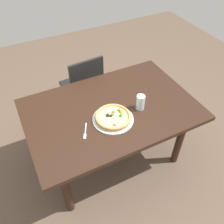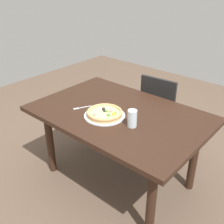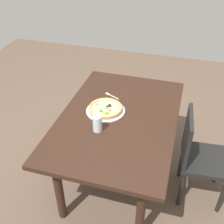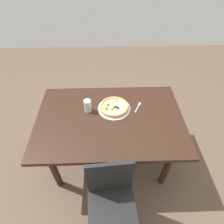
{
  "view_description": "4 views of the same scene",
  "coord_description": "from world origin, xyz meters",
  "px_view_note": "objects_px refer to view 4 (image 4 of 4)",
  "views": [
    {
      "loc": [
        0.67,
        1.35,
        2.14
      ],
      "look_at": [
        0.02,
        0.07,
        0.74
      ],
      "focal_mm": 38.22,
      "sensor_mm": 36.0,
      "label": 1
    },
    {
      "loc": [
        -1.3,
        1.59,
        1.81
      ],
      "look_at": [
        0.02,
        0.07,
        0.74
      ],
      "focal_mm": 43.73,
      "sensor_mm": 36.0,
      "label": 2
    },
    {
      "loc": [
        -1.84,
        -0.48,
        2.14
      ],
      "look_at": [
        0.02,
        0.07,
        0.74
      ],
      "focal_mm": 44.38,
      "sensor_mm": 36.0,
      "label": 3
    },
    {
      "loc": [
        -0.02,
        -1.29,
        2.12
      ],
      "look_at": [
        0.02,
        0.07,
        0.74
      ],
      "focal_mm": 30.44,
      "sensor_mm": 36.0,
      "label": 4
    }
  ],
  "objects_px": {
    "dining_table": "(110,124)",
    "fork": "(138,106)",
    "drinking_glass": "(88,106)",
    "plate": "(114,108)",
    "chair_near": "(111,201)",
    "pizza": "(114,107)"
  },
  "relations": [
    {
      "from": "dining_table",
      "to": "plate",
      "type": "relative_size",
      "value": 4.31
    },
    {
      "from": "dining_table",
      "to": "pizza",
      "type": "relative_size",
      "value": 4.96
    },
    {
      "from": "chair_near",
      "to": "fork",
      "type": "xyz_separation_m",
      "value": [
        0.31,
        0.86,
        0.26
      ]
    },
    {
      "from": "dining_table",
      "to": "drinking_glass",
      "type": "bearing_deg",
      "value": 152.83
    },
    {
      "from": "dining_table",
      "to": "fork",
      "type": "distance_m",
      "value": 0.36
    },
    {
      "from": "dining_table",
      "to": "fork",
      "type": "bearing_deg",
      "value": 27.4
    },
    {
      "from": "chair_near",
      "to": "fork",
      "type": "bearing_deg",
      "value": -114.01
    },
    {
      "from": "pizza",
      "to": "dining_table",
      "type": "bearing_deg",
      "value": -109.43
    },
    {
      "from": "plate",
      "to": "drinking_glass",
      "type": "height_order",
      "value": "drinking_glass"
    },
    {
      "from": "chair_near",
      "to": "fork",
      "type": "height_order",
      "value": "chair_near"
    },
    {
      "from": "plate",
      "to": "fork",
      "type": "bearing_deg",
      "value": 5.8
    },
    {
      "from": "pizza",
      "to": "drinking_glass",
      "type": "distance_m",
      "value": 0.27
    },
    {
      "from": "dining_table",
      "to": "plate",
      "type": "xyz_separation_m",
      "value": [
        0.05,
        0.13,
        0.09
      ]
    },
    {
      "from": "dining_table",
      "to": "plate",
      "type": "bearing_deg",
      "value": 70.23
    },
    {
      "from": "pizza",
      "to": "drinking_glass",
      "type": "relative_size",
      "value": 2.16
    },
    {
      "from": "dining_table",
      "to": "chair_near",
      "type": "bearing_deg",
      "value": -90.4
    },
    {
      "from": "chair_near",
      "to": "fork",
      "type": "distance_m",
      "value": 0.95
    },
    {
      "from": "plate",
      "to": "pizza",
      "type": "xyz_separation_m",
      "value": [
        -0.0,
        -0.0,
        0.03
      ]
    },
    {
      "from": "dining_table",
      "to": "pizza",
      "type": "xyz_separation_m",
      "value": [
        0.05,
        0.13,
        0.12
      ]
    },
    {
      "from": "dining_table",
      "to": "fork",
      "type": "relative_size",
      "value": 9.52
    },
    {
      "from": "pizza",
      "to": "fork",
      "type": "xyz_separation_m",
      "value": [
        0.26,
        0.03,
        -0.03
      ]
    },
    {
      "from": "dining_table",
      "to": "fork",
      "type": "height_order",
      "value": "fork"
    }
  ]
}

